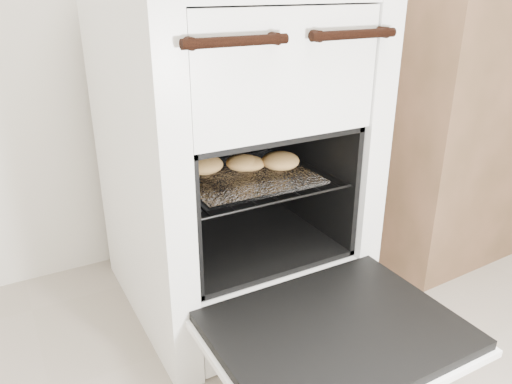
% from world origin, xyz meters
% --- Properties ---
extents(stove, '(0.56, 0.62, 0.86)m').
position_xyz_m(stove, '(-0.14, 1.19, 0.42)').
color(stove, white).
rests_on(stove, ground).
extents(oven_door, '(0.50, 0.39, 0.04)m').
position_xyz_m(oven_door, '(-0.14, 0.72, 0.19)').
color(oven_door, black).
rests_on(oven_door, stove).
extents(oven_rack, '(0.41, 0.39, 0.01)m').
position_xyz_m(oven_rack, '(-0.14, 1.13, 0.39)').
color(oven_rack, black).
rests_on(oven_rack, stove).
extents(foil_sheet, '(0.32, 0.28, 0.01)m').
position_xyz_m(foil_sheet, '(-0.14, 1.11, 0.40)').
color(foil_sheet, silver).
rests_on(foil_sheet, oven_rack).
extents(baked_rolls, '(0.30, 0.19, 0.04)m').
position_xyz_m(baked_rolls, '(-0.13, 1.14, 0.42)').
color(baked_rolls, tan).
rests_on(baked_rolls, foil_sheet).
extents(counter, '(0.90, 0.62, 0.88)m').
position_xyz_m(counter, '(0.78, 1.24, 0.44)').
color(counter, brown).
rests_on(counter, ground).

